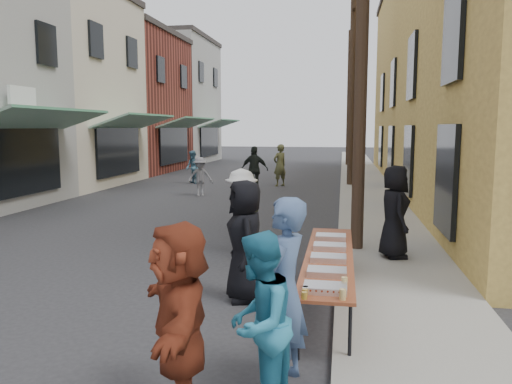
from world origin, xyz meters
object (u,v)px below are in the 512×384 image
(guest_front_a, at_px, (245,241))
(guest_front_c, at_px, (258,323))
(utility_pole_mid, at_px, (352,84))
(serving_table, at_px, (329,258))
(utility_pole_near, at_px, (362,34))
(utility_pole_far, at_px, (349,99))
(server, at_px, (394,212))
(catering_tray_sausage, at_px, (325,288))

(guest_front_a, relative_size, guest_front_c, 1.09)
(utility_pole_mid, bearing_deg, serving_table, -91.88)
(serving_table, distance_m, guest_front_c, 3.01)
(utility_pole_near, relative_size, serving_table, 2.25)
(guest_front_c, bearing_deg, utility_pole_near, 179.76)
(utility_pole_mid, xyz_separation_m, guest_front_a, (-1.77, -15.29, -3.57))
(utility_pole_near, xyz_separation_m, serving_table, (-0.50, -3.27, -3.79))
(utility_pole_far, bearing_deg, server, -88.41)
(serving_table, bearing_deg, utility_pole_mid, 88.12)
(serving_table, distance_m, server, 2.88)
(utility_pole_near, distance_m, utility_pole_mid, 12.00)
(utility_pole_far, height_order, catering_tray_sausage, utility_pole_far)
(utility_pole_mid, distance_m, guest_front_c, 18.61)
(catering_tray_sausage, height_order, server, server)
(utility_pole_mid, distance_m, catering_tray_sausage, 17.32)
(serving_table, bearing_deg, utility_pole_near, 81.29)
(catering_tray_sausage, bearing_deg, guest_front_a, 127.90)
(guest_front_c, distance_m, server, 5.84)
(utility_pole_mid, height_order, utility_pole_far, same)
(guest_front_c, height_order, server, server)
(guest_front_c, bearing_deg, catering_tray_sausage, 166.12)
(utility_pole_mid, relative_size, guest_front_a, 4.84)
(guest_front_a, distance_m, guest_front_c, 3.02)
(catering_tray_sausage, relative_size, guest_front_a, 0.27)
(utility_pole_mid, xyz_separation_m, utility_pole_far, (0.00, 12.00, 0.00))
(utility_pole_mid, distance_m, server, 13.15)
(catering_tray_sausage, bearing_deg, utility_pole_near, 84.19)
(utility_pole_far, xyz_separation_m, guest_front_a, (-1.77, -27.29, -3.57))
(utility_pole_mid, height_order, catering_tray_sausage, utility_pole_mid)
(utility_pole_near, distance_m, catering_tray_sausage, 6.18)
(utility_pole_near, height_order, utility_pole_mid, same)
(utility_pole_mid, height_order, server, utility_pole_mid)
(guest_front_c, bearing_deg, server, 172.03)
(utility_pole_far, relative_size, guest_front_c, 5.28)
(utility_pole_mid, bearing_deg, utility_pole_far, 90.00)
(utility_pole_near, height_order, server, utility_pole_near)
(utility_pole_far, xyz_separation_m, serving_table, (-0.50, -27.27, -3.79))
(catering_tray_sausage, bearing_deg, utility_pole_far, 89.01)
(utility_pole_mid, bearing_deg, utility_pole_near, -90.00)
(serving_table, relative_size, guest_front_c, 2.35)
(serving_table, bearing_deg, guest_front_a, -178.88)
(server, bearing_deg, serving_table, 144.31)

